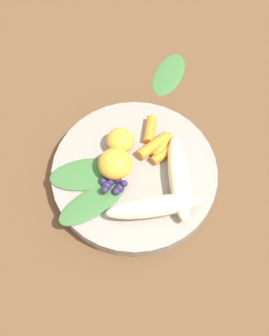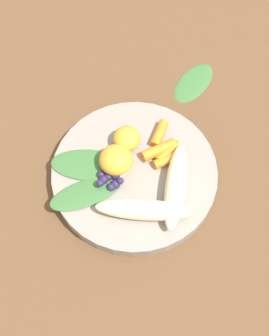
{
  "view_description": "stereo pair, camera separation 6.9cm",
  "coord_description": "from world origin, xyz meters",
  "px_view_note": "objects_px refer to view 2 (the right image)",
  "views": [
    {
      "loc": [
        -0.06,
        -0.31,
        0.66
      ],
      "look_at": [
        0.0,
        0.0,
        0.04
      ],
      "focal_mm": 48.13,
      "sensor_mm": 36.0,
      "label": 1
    },
    {
      "loc": [
        0.01,
        -0.31,
        0.66
      ],
      "look_at": [
        0.0,
        0.0,
        0.04
      ],
      "focal_mm": 48.13,
      "sensor_mm": 36.0,
      "label": 2
    }
  ],
  "objects_px": {
    "orange_segment_near": "(116,160)",
    "kale_leaf_stray": "(194,82)",
    "banana_peeled_right": "(143,210)",
    "bowl": "(134,174)",
    "banana_peeled_left": "(176,186)"
  },
  "relations": [
    {
      "from": "banana_peeled_left",
      "to": "orange_segment_near",
      "type": "xyz_separation_m",
      "value": [
        -0.09,
        0.04,
        0.0
      ]
    },
    {
      "from": "banana_peeled_left",
      "to": "kale_leaf_stray",
      "type": "xyz_separation_m",
      "value": [
        0.04,
        0.22,
        -0.04
      ]
    },
    {
      "from": "banana_peeled_right",
      "to": "orange_segment_near",
      "type": "bearing_deg",
      "value": 121.22
    },
    {
      "from": "banana_peeled_left",
      "to": "banana_peeled_right",
      "type": "xyz_separation_m",
      "value": [
        -0.05,
        -0.04,
        0.0
      ]
    },
    {
      "from": "orange_segment_near",
      "to": "kale_leaf_stray",
      "type": "distance_m",
      "value": 0.23
    },
    {
      "from": "banana_peeled_left",
      "to": "bowl",
      "type": "bearing_deg",
      "value": 70.54
    },
    {
      "from": "banana_peeled_right",
      "to": "orange_segment_near",
      "type": "xyz_separation_m",
      "value": [
        -0.04,
        0.08,
        0.0
      ]
    },
    {
      "from": "banana_peeled_right",
      "to": "bowl",
      "type": "bearing_deg",
      "value": 104.19
    },
    {
      "from": "orange_segment_near",
      "to": "bowl",
      "type": "bearing_deg",
      "value": -15.46
    },
    {
      "from": "kale_leaf_stray",
      "to": "orange_segment_near",
      "type": "bearing_deg",
      "value": 179.69
    },
    {
      "from": "bowl",
      "to": "kale_leaf_stray",
      "type": "distance_m",
      "value": 0.22
    },
    {
      "from": "bowl",
      "to": "banana_peeled_right",
      "type": "distance_m",
      "value": 0.08
    },
    {
      "from": "orange_segment_near",
      "to": "kale_leaf_stray",
      "type": "xyz_separation_m",
      "value": [
        0.13,
        0.19,
        -0.04
      ]
    },
    {
      "from": "orange_segment_near",
      "to": "kale_leaf_stray",
      "type": "relative_size",
      "value": 0.51
    },
    {
      "from": "banana_peeled_left",
      "to": "orange_segment_near",
      "type": "height_order",
      "value": "orange_segment_near"
    }
  ]
}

